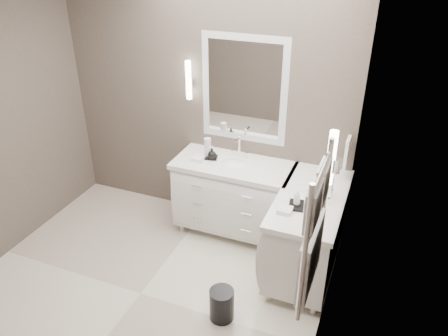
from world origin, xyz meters
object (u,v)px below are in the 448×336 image
at_px(vanity_back, 233,193).
at_px(vanity_right, 308,229).
at_px(waste_bin, 222,304).
at_px(towel_ladder, 313,236).

distance_m(vanity_back, vanity_right, 0.93).
xyz_separation_m(vanity_back, waste_bin, (0.35, -1.20, -0.34)).
xyz_separation_m(vanity_right, waste_bin, (-0.52, -0.88, -0.34)).
height_order(towel_ladder, waste_bin, towel_ladder).
distance_m(vanity_back, towel_ladder, 2.16).
bearing_deg(vanity_right, vanity_back, 159.62).
relative_size(vanity_back, waste_bin, 4.18).
bearing_deg(vanity_right, waste_bin, -120.77).
relative_size(vanity_back, vanity_right, 1.00).
bearing_deg(vanity_back, waste_bin, -73.64).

